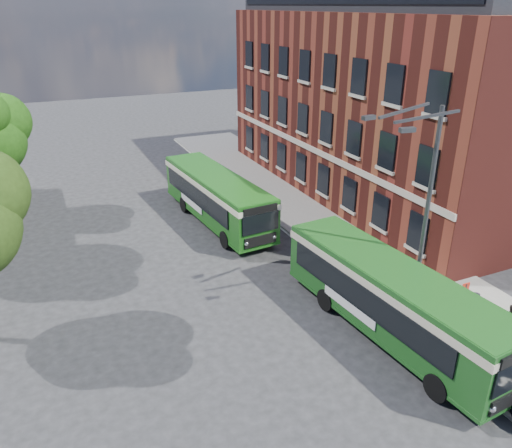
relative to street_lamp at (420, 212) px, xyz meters
name	(u,v)px	position (x,y,z in m)	size (l,w,h in m)	color
ground	(286,315)	(-4.84, 2.00, -4.79)	(120.00, 120.00, 0.00)	#252528
pavement	(327,221)	(2.16, 10.00, -4.72)	(6.00, 48.00, 0.15)	gray
kerb_line	(283,230)	(-0.89, 10.00, -4.79)	(0.12, 48.00, 0.01)	beige
brick_office	(390,91)	(9.16, 14.00, 2.18)	(12.10, 26.00, 14.20)	maroon
street_lamp	(420,212)	(0.00, 0.00, 0.00)	(2.96, 2.38, 9.00)	#3D3F43
bus_stop_sign	(462,306)	(0.76, -2.20, -3.28)	(0.35, 0.08, 2.52)	#3D3F43
bus_front	(392,295)	(-1.64, -0.84, -2.96)	(3.49, 11.21, 3.02)	#1A511B
bus_rear	(217,194)	(-4.02, 12.85, -2.96)	(3.50, 11.02, 3.02)	#1C5C18
pedestrian_a	(472,310)	(1.52, -2.09, -3.78)	(0.63, 0.41, 1.71)	black
pedestrian_b	(509,323)	(2.20, -3.33, -3.82)	(0.80, 0.62, 1.64)	black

